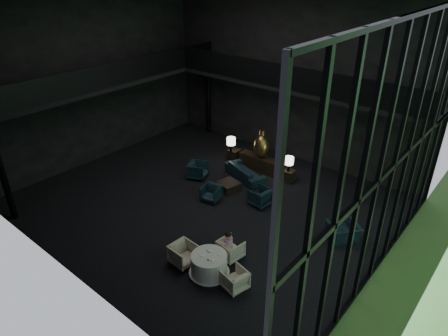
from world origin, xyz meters
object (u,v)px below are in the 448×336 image
Objects in this scene: console at (260,164)px; table_lamp_left at (231,142)px; dining_chair_east at (235,279)px; child at (228,241)px; coffee_table at (229,186)px; window_armchair at (343,230)px; side_table_left at (234,155)px; lounge_armchair_south at (211,193)px; sofa at (245,169)px; dining_chair_north at (231,248)px; lounge_armchair_west at (198,169)px; lounge_armchair_east at (260,195)px; side_table_right at (289,176)px; dining_chair_west at (183,253)px; dining_table at (209,266)px; table_lamp_right at (289,161)px; bronze_urn at (261,146)px.

table_lamp_left reaches higher than console.
child is (-0.99, 0.89, 0.44)m from dining_chair_east.
console is 3.01× the size of table_lamp_left.
dining_chair_east reaches higher than coffee_table.
window_armchair is 4.57m from dining_chair_east.
side_table_left is 0.82× the size of lounge_armchair_south.
side_table_left is 0.25× the size of sofa.
dining_chair_north is (-2.49, -3.29, -0.07)m from window_armchair.
lounge_armchair_south is 1.14m from coffee_table.
coffee_table is at bearing 111.75° from sofa.
sofa is 3.54× the size of dining_chair_east.
table_lamp_left reaches higher than lounge_armchair_west.
lounge_armchair_east is (3.50, -0.03, -0.03)m from lounge_armchair_west.
side_table_right is at bearing -84.88° from window_armchair.
dining_chair_west reaches higher than lounge_armchair_south.
table_lamp_left reaches higher than side_table_left.
table_lamp_right is at bearing 100.68° from dining_table.
lounge_armchair_east is 4.56m from dining_table.
bronze_urn is 1.61× the size of lounge_armchair_east.
dining_chair_west is at bearing 0.62° from window_armchair.
lounge_armchair_west is 5.86m from dining_chair_west.
dining_chair_north is 0.91× the size of dining_chair_west.
sofa is at bearing -66.12° from window_armchair.
console reaches higher than side_table_right.
bronze_urn is at bearing -139.71° from lounge_armchair_east.
bronze_urn reaches higher than lounge_armchair_south.
lounge_armchair_east is 2.01m from lounge_armchair_south.
lounge_armchair_west is 7.15m from window_armchair.
table_lamp_right is (1.60, -0.13, -0.24)m from bronze_urn.
console is 3.02m from lounge_armchair_east.
dining_table is (2.88, -4.50, 0.14)m from coffee_table.
coffee_table is (-1.60, -2.27, -0.85)m from table_lamp_right.
child is (2.95, -4.84, 0.31)m from sofa.
dining_chair_north is at bearing -77.31° from table_lamp_right.
child is at bearing -64.20° from bronze_urn.
side_table_left is at bearing -71.57° from window_armchair.
table_lamp_left is at bearing -118.28° from lounge_armchair_east.
bronze_urn reaches higher than dining_chair_west.
dining_chair_east is (2.27, -6.80, 0.06)m from side_table_right.
lounge_armchair_south is 1.09× the size of dining_chair_east.
coffee_table is (0.07, -1.28, -0.27)m from sofa.
bronze_urn is 3.15m from lounge_armchair_east.
table_lamp_left is 3.32m from side_table_right.
table_lamp_right reaches higher than lounge_armchair_south.
coffee_table is (0.00, 1.13, -0.18)m from lounge_armchair_south.
side_table_right is at bearing 55.76° from coffee_table.
child reaches higher than dining_chair_north.
side_table_left is at bearing -17.60° from sofa.
sofa is at bearing -36.28° from side_table_left.
side_table_left is 4.16m from lounge_armchair_east.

